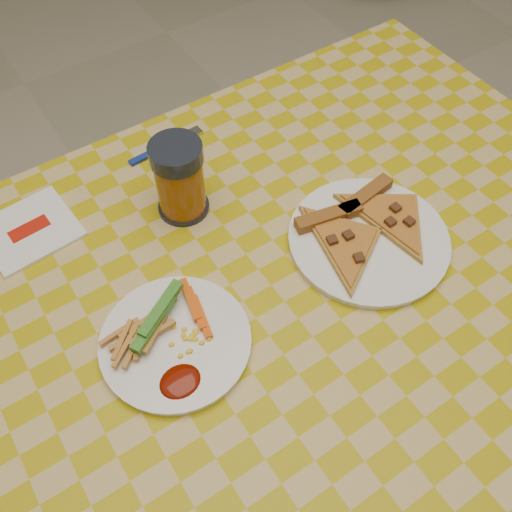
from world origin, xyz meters
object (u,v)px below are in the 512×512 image
object	(u,v)px
plate_left	(176,343)
plate_right	(368,240)
table	(270,310)
drink_glass	(180,180)

from	to	relation	value
plate_left	plate_right	world-z (taller)	same
table	drink_glass	world-z (taller)	drink_glass
plate_left	plate_right	bearing A→B (deg)	-1.65
plate_right	drink_glass	distance (m)	0.32
drink_glass	plate_left	bearing A→B (deg)	-121.79
table	plate_left	world-z (taller)	plate_left
plate_left	drink_glass	distance (m)	0.26
table	drink_glass	bearing A→B (deg)	99.33
plate_left	drink_glass	world-z (taller)	drink_glass
table	plate_right	world-z (taller)	plate_right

